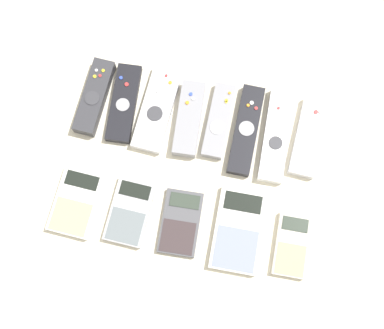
{
  "coord_description": "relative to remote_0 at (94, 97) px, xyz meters",
  "views": [
    {
      "loc": [
        0.05,
        -0.23,
        1.03
      ],
      "look_at": [
        0.0,
        0.02,
        0.01
      ],
      "focal_mm": 50.0,
      "sensor_mm": 36.0,
      "label": 1
    }
  ],
  "objects": [
    {
      "name": "remote_5",
      "position": [
        0.31,
        -0.01,
        -0.0
      ],
      "size": [
        0.05,
        0.19,
        0.02
      ],
      "rotation": [
        0.0,
        0.0,
        -0.02
      ],
      "color": "black",
      "rests_on": "ground_plane"
    },
    {
      "name": "calculator_0",
      "position": [
        0.01,
        -0.22,
        -0.01
      ],
      "size": [
        0.09,
        0.13,
        0.02
      ],
      "rotation": [
        0.0,
        0.0,
        -0.06
      ],
      "color": "silver",
      "rests_on": "ground_plane"
    },
    {
      "name": "remote_4",
      "position": [
        0.26,
        -0.0,
        -0.0
      ],
      "size": [
        0.04,
        0.16,
        0.02
      ],
      "rotation": [
        0.0,
        0.0,
        -0.02
      ],
      "color": "gray",
      "rests_on": "ground_plane"
    },
    {
      "name": "calculator_3",
      "position": [
        0.33,
        -0.21,
        -0.0
      ],
      "size": [
        0.09,
        0.16,
        0.02
      ],
      "rotation": [
        0.0,
        0.0,
        0.01
      ],
      "color": "silver",
      "rests_on": "ground_plane"
    },
    {
      "name": "calculator_4",
      "position": [
        0.44,
        -0.22,
        -0.01
      ],
      "size": [
        0.06,
        0.12,
        0.02
      ],
      "rotation": [
        0.0,
        0.0,
        0.01
      ],
      "color": "beige",
      "rests_on": "ground_plane"
    },
    {
      "name": "remote_6",
      "position": [
        0.37,
        -0.01,
        -0.0
      ],
      "size": [
        0.05,
        0.19,
        0.02
      ],
      "rotation": [
        0.0,
        0.0,
        0.01
      ],
      "color": "white",
      "rests_on": "ground_plane"
    },
    {
      "name": "remote_0",
      "position": [
        0.0,
        0.0,
        0.0
      ],
      "size": [
        0.05,
        0.16,
        0.03
      ],
      "rotation": [
        0.0,
        0.0,
        -0.06
      ],
      "color": "#333338",
      "rests_on": "ground_plane"
    },
    {
      "name": "ground_plane",
      "position": [
        0.22,
        -0.12,
        -0.01
      ],
      "size": [
        3.0,
        3.0,
        0.0
      ],
      "primitive_type": "plane",
      "color": "beige"
    },
    {
      "name": "remote_1",
      "position": [
        0.06,
        -0.0,
        -0.0
      ],
      "size": [
        0.06,
        0.17,
        0.02
      ],
      "rotation": [
        0.0,
        0.0,
        0.05
      ],
      "color": "black",
      "rests_on": "ground_plane"
    },
    {
      "name": "calculator_1",
      "position": [
        0.12,
        -0.22,
        -0.01
      ],
      "size": [
        0.08,
        0.13,
        0.02
      ],
      "rotation": [
        0.0,
        0.0,
        -0.05
      ],
      "color": "#B2B2B7",
      "rests_on": "ground_plane"
    },
    {
      "name": "remote_7",
      "position": [
        0.44,
        -0.0,
        -0.0
      ],
      "size": [
        0.06,
        0.16,
        0.02
      ],
      "rotation": [
        0.0,
        0.0,
        -0.06
      ],
      "color": "silver",
      "rests_on": "ground_plane"
    },
    {
      "name": "remote_3",
      "position": [
        0.2,
        -0.01,
        -0.0
      ],
      "size": [
        0.05,
        0.16,
        0.03
      ],
      "rotation": [
        0.0,
        0.0,
        0.05
      ],
      "color": "gray",
      "rests_on": "ground_plane"
    },
    {
      "name": "remote_2",
      "position": [
        0.13,
        -0.0,
        -0.0
      ],
      "size": [
        0.07,
        0.18,
        0.02
      ],
      "rotation": [
        0.0,
        0.0,
        -0.06
      ],
      "color": "silver",
      "rests_on": "ground_plane"
    },
    {
      "name": "calculator_2",
      "position": [
        0.22,
        -0.22,
        -0.01
      ],
      "size": [
        0.08,
        0.13,
        0.01
      ],
      "rotation": [
        0.0,
        0.0,
        0.03
      ],
      "color": "#4C4C51",
      "rests_on": "ground_plane"
    }
  ]
}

